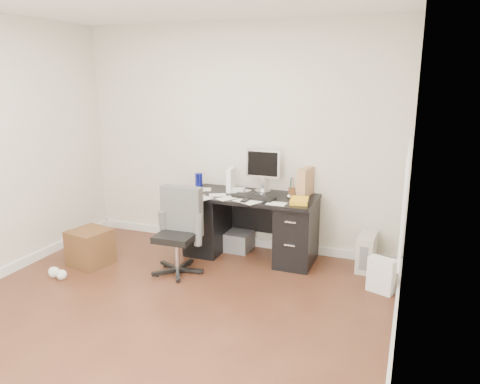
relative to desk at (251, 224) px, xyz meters
The scene contains 18 objects.
ground 1.73m from the desk, 100.29° to the right, with size 4.00×4.00×0.00m, color #472216.
room_shell 2.07m from the desk, 99.37° to the right, with size 4.02×4.02×2.71m.
desk is the anchor object (origin of this frame).
loose_papers 0.41m from the desk, 165.47° to the right, with size 1.10×0.60×0.00m, color white, non-canonical shape.
lcd_monitor 0.64m from the desk, 68.68° to the left, with size 0.41×0.23×0.51m, color silver, non-canonical shape.
keyboard 0.39m from the desk, 58.81° to the right, with size 0.49×0.17×0.03m, color black.
computer_mouse 0.59m from the desk, ahead, with size 0.05×0.05×0.05m, color silver.
travel_mug 0.81m from the desk, behind, with size 0.09×0.09×0.20m, color #161C9A.
white_binder 0.58m from the desk, 160.47° to the left, with size 0.11×0.24×0.28m, color white.
magazine_file 0.80m from the desk, 20.08° to the left, with size 0.14×0.27×0.32m, color #AD7F53.
pen_cup 0.66m from the desk, 17.31° to the left, with size 0.09×0.09×0.22m, color brown, non-canonical shape.
yellow_book 0.72m from the desk, 11.02° to the right, with size 0.20×0.26×0.05m, color yellow.
paper_remote 0.45m from the desk, 79.19° to the right, with size 0.28×0.22×0.02m, color white, non-canonical shape.
office_chair 0.94m from the desk, 129.29° to the right, with size 0.53×0.53×0.93m, color #4D4F4D, non-canonical shape.
pc_tower 1.34m from the desk, ahead, with size 0.18×0.40×0.40m, color beige.
shopping_bag 1.59m from the desk, 15.73° to the right, with size 0.26×0.19×0.35m, color white.
wicker_basket 1.85m from the desk, 152.17° to the right, with size 0.40×0.40×0.40m, color #462A15.
desk_printer 0.40m from the desk, 150.52° to the left, with size 0.39×0.32×0.23m, color slate.
Camera 1 is at (2.01, -3.26, 2.11)m, focal length 35.00 mm.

